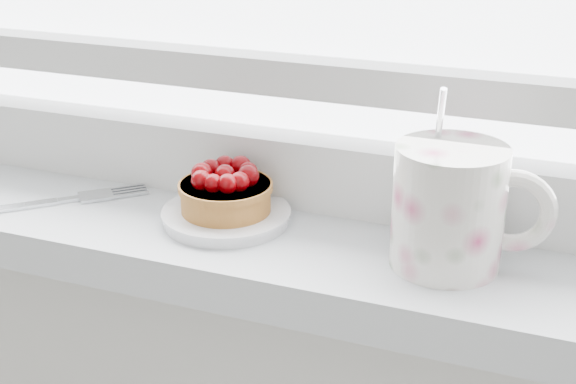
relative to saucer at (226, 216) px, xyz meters
The scene contains 4 objects.
saucer is the anchor object (origin of this frame).
raspberry_tart 0.03m from the saucer, 90.96° to the left, with size 0.09×0.09×0.05m.
floral_mug 0.22m from the saucer, ahead, with size 0.14×0.10×0.15m.
fork 0.20m from the saucer, 169.94° to the right, with size 0.17×0.16×0.00m.
Camera 1 is at (0.27, 1.27, 1.26)m, focal length 50.00 mm.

